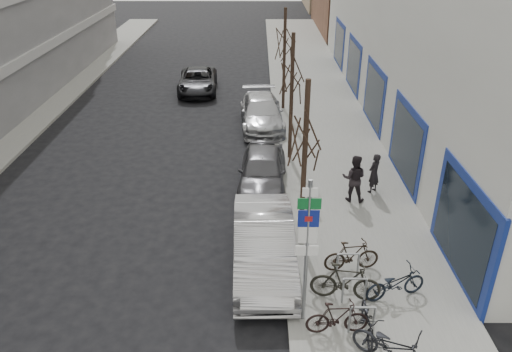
{
  "coord_description": "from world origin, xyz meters",
  "views": [
    {
      "loc": [
        1.23,
        -9.89,
        9.33
      ],
      "look_at": [
        1.16,
        4.51,
        2.0
      ],
      "focal_mm": 35.0,
      "sensor_mm": 36.0,
      "label": 1
    }
  ],
  "objects_px": {
    "highway_sign_pole": "(307,245)",
    "bike_mid_curb": "(396,281)",
    "bike_rack": "(354,288)",
    "parked_car_front": "(264,245)",
    "meter_back": "(277,110)",
    "bike_near_right": "(337,318)",
    "parked_car_mid": "(263,170)",
    "bike_far_curb": "(392,343)",
    "pedestrian_far": "(354,178)",
    "meter_mid": "(281,155)",
    "parked_car_back": "(262,113)",
    "meter_front": "(288,230)",
    "tree_mid": "(292,68)",
    "bike_far_inner": "(352,255)",
    "tree_near": "(306,127)",
    "tree_far": "(285,35)",
    "bike_mid_inner": "(346,281)",
    "lane_car": "(198,81)",
    "bike_near_left": "(368,318)",
    "pedestrian_near": "(374,173)"
  },
  "relations": [
    {
      "from": "tree_near",
      "to": "bike_mid_curb",
      "type": "bearing_deg",
      "value": -48.46
    },
    {
      "from": "parked_car_mid",
      "to": "bike_rack",
      "type": "bearing_deg",
      "value": -67.73
    },
    {
      "from": "tree_near",
      "to": "bike_rack",
      "type": "bearing_deg",
      "value": -67.52
    },
    {
      "from": "highway_sign_pole",
      "to": "meter_front",
      "type": "bearing_deg",
      "value": 94.75
    },
    {
      "from": "tree_far",
      "to": "highway_sign_pole",
      "type": "bearing_deg",
      "value": -90.69
    },
    {
      "from": "bike_near_right",
      "to": "parked_car_front",
      "type": "xyz_separation_m",
      "value": [
        -1.79,
        2.82,
        0.2
      ]
    },
    {
      "from": "meter_front",
      "to": "meter_mid",
      "type": "relative_size",
      "value": 1.0
    },
    {
      "from": "tree_far",
      "to": "bike_near_right",
      "type": "xyz_separation_m",
      "value": [
        0.59,
        -17.01,
        -3.47
      ]
    },
    {
      "from": "bike_far_curb",
      "to": "tree_near",
      "type": "bearing_deg",
      "value": 52.21
    },
    {
      "from": "bike_near_left",
      "to": "bike_near_right",
      "type": "relative_size",
      "value": 1.0
    },
    {
      "from": "parked_car_front",
      "to": "parked_car_mid",
      "type": "height_order",
      "value": "parked_car_front"
    },
    {
      "from": "meter_mid",
      "to": "bike_far_inner",
      "type": "distance_m",
      "value": 6.71
    },
    {
      "from": "lane_car",
      "to": "pedestrian_near",
      "type": "height_order",
      "value": "pedestrian_near"
    },
    {
      "from": "meter_mid",
      "to": "parked_car_back",
      "type": "xyz_separation_m",
      "value": [
        -0.75,
        5.55,
        -0.17
      ]
    },
    {
      "from": "bike_near_right",
      "to": "bike_mid_curb",
      "type": "height_order",
      "value": "bike_mid_curb"
    },
    {
      "from": "tree_far",
      "to": "bike_mid_inner",
      "type": "distance_m",
      "value": 16.13
    },
    {
      "from": "tree_mid",
      "to": "bike_far_inner",
      "type": "distance_m",
      "value": 8.78
    },
    {
      "from": "bike_near_right",
      "to": "pedestrian_near",
      "type": "bearing_deg",
      "value": -21.08
    },
    {
      "from": "lane_car",
      "to": "parked_car_back",
      "type": "bearing_deg",
      "value": -59.83
    },
    {
      "from": "bike_mid_curb",
      "to": "bike_mid_inner",
      "type": "distance_m",
      "value": 1.38
    },
    {
      "from": "bike_near_right",
      "to": "pedestrian_far",
      "type": "xyz_separation_m",
      "value": [
        1.52,
        6.72,
        0.43
      ]
    },
    {
      "from": "highway_sign_pole",
      "to": "pedestrian_far",
      "type": "distance_m",
      "value": 6.78
    },
    {
      "from": "bike_rack",
      "to": "bike_near_left",
      "type": "relative_size",
      "value": 1.42
    },
    {
      "from": "tree_mid",
      "to": "pedestrian_far",
      "type": "distance_m",
      "value": 5.3
    },
    {
      "from": "parked_car_front",
      "to": "pedestrian_far",
      "type": "xyz_separation_m",
      "value": [
        3.31,
        3.9,
        0.23
      ]
    },
    {
      "from": "tree_mid",
      "to": "tree_near",
      "type": "bearing_deg",
      "value": -90.0
    },
    {
      "from": "bike_far_curb",
      "to": "bike_far_inner",
      "type": "relative_size",
      "value": 1.15
    },
    {
      "from": "meter_front",
      "to": "bike_mid_curb",
      "type": "bearing_deg",
      "value": -37.59
    },
    {
      "from": "meter_back",
      "to": "bike_mid_curb",
      "type": "bearing_deg",
      "value": -77.96
    },
    {
      "from": "tree_far",
      "to": "parked_car_back",
      "type": "height_order",
      "value": "tree_far"
    },
    {
      "from": "bike_near_right",
      "to": "parked_car_back",
      "type": "relative_size",
      "value": 0.31
    },
    {
      "from": "bike_rack",
      "to": "parked_car_back",
      "type": "xyz_separation_m",
      "value": [
        -2.4,
        13.45,
        0.09
      ]
    },
    {
      "from": "bike_rack",
      "to": "parked_car_front",
      "type": "relative_size",
      "value": 0.45
    },
    {
      "from": "bike_mid_inner",
      "to": "lane_car",
      "type": "distance_m",
      "value": 20.13
    },
    {
      "from": "lane_car",
      "to": "tree_far",
      "type": "bearing_deg",
      "value": -37.35
    },
    {
      "from": "bike_mid_curb",
      "to": "bike_far_inner",
      "type": "distance_m",
      "value": 1.56
    },
    {
      "from": "highway_sign_pole",
      "to": "bike_mid_curb",
      "type": "relative_size",
      "value": 2.37
    },
    {
      "from": "highway_sign_pole",
      "to": "meter_mid",
      "type": "height_order",
      "value": "highway_sign_pole"
    },
    {
      "from": "tree_far",
      "to": "parked_car_mid",
      "type": "height_order",
      "value": "tree_far"
    },
    {
      "from": "bike_near_left",
      "to": "bike_far_curb",
      "type": "bearing_deg",
      "value": -66.14
    },
    {
      "from": "bike_rack",
      "to": "tree_near",
      "type": "xyz_separation_m",
      "value": [
        -1.2,
        2.9,
        3.44
      ]
    },
    {
      "from": "meter_front",
      "to": "parked_car_mid",
      "type": "distance_m",
      "value": 4.5
    },
    {
      "from": "meter_mid",
      "to": "tree_far",
      "type": "bearing_deg",
      "value": 86.78
    },
    {
      "from": "tree_mid",
      "to": "parked_car_back",
      "type": "height_order",
      "value": "tree_mid"
    },
    {
      "from": "meter_front",
      "to": "parked_car_back",
      "type": "bearing_deg",
      "value": 93.88
    },
    {
      "from": "bike_far_inner",
      "to": "bike_near_right",
      "type": "bearing_deg",
      "value": 155.1
    },
    {
      "from": "tree_mid",
      "to": "bike_far_inner",
      "type": "height_order",
      "value": "tree_mid"
    },
    {
      "from": "meter_back",
      "to": "pedestrian_far",
      "type": "bearing_deg",
      "value": -71.81
    },
    {
      "from": "tree_near",
      "to": "parked_car_mid",
      "type": "height_order",
      "value": "tree_near"
    },
    {
      "from": "bike_far_curb",
      "to": "pedestrian_far",
      "type": "relative_size",
      "value": 1.06
    }
  ]
}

